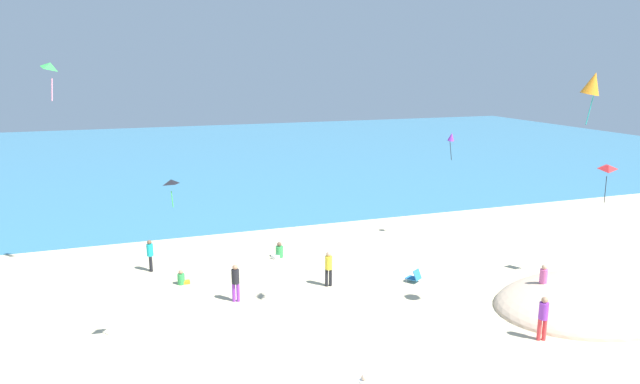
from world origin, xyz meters
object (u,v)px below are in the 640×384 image
Objects in this scene: person_6 at (329,266)px; beach_chair_near_camera at (415,276)px; person_0 at (543,280)px; person_5 at (235,280)px; kite_black at (171,182)px; person_7 at (182,279)px; kite_orange at (593,83)px; person_3 at (279,252)px; person_1 at (543,315)px; kite_green at (51,66)px; kite_red at (608,168)px; kite_purple at (451,137)px; person_4 at (150,253)px.

beach_chair_near_camera is at bearing 83.35° from person_6.
person_0 is 12.73m from person_5.
kite_black is at bearing 167.93° from person_5.
kite_orange is (13.01, -9.21, 8.74)m from person_7.
kite_black is (-5.67, -8.80, 5.77)m from person_3.
person_1 is 8.16m from kite_orange.
kite_green reaches higher than person_3.
person_6 is 0.89× the size of kite_orange.
person_3 is at bearing -159.91° from person_6.
person_3 is 11.95m from kite_black.
person_1 is at bearing -40.39° from person_7.
beach_chair_near_camera is 0.98× the size of person_3.
kite_red is at bearing 9.76° from kite_green.
person_6 reaches higher than person_7.
kite_orange is at bearing 97.14° from person_3.
kite_green reaches higher than beach_chair_near_camera.
person_1 reaches higher than person_0.
kite_green reaches higher than kite_purple.
person_1 is 2.45× the size of person_7.
person_0 is 1.02× the size of person_4.
kite_red is at bearing -38.81° from person_1.
kite_purple is at bearing 5.40° from person_1.
person_5 is 0.89× the size of kite_orange.
beach_chair_near_camera is at bearing -73.92° from person_5.
kite_purple is at bearing 170.96° from person_4.
person_0 is (4.04, -3.52, 0.64)m from beach_chair_near_camera.
person_5 is 2.39× the size of person_7.
kite_red is (6.07, 3.62, 4.31)m from person_1.
person_4 is at bearing 178.35° from kite_purple.
beach_chair_near_camera is at bearing -133.54° from kite_purple.
person_1 reaches higher than person_7.
beach_chair_near_camera is at bearing 116.84° from kite_orange.
kite_green is (-8.40, -11.53, 9.25)m from person_3.
person_7 is at bearing 144.70° from kite_orange.
kite_red reaches higher than person_0.
person_7 is at bearing 56.45° from person_5.
person_3 is at bearing 53.93° from kite_green.
person_1 is at bearing 130.41° from person_4.
person_5 is 1.79× the size of kite_black.
kite_orange is (-4.67, -3.33, 3.72)m from kite_red.
kite_red is at bearing 149.62° from person_4.
person_0 is 0.98× the size of person_5.
person_6 is at bearing 36.94° from kite_green.
person_7 is (1.23, -2.14, -0.64)m from person_4.
kite_purple reaches higher than person_4.
kite_purple reaches higher than beach_chair_near_camera.
person_6 is at bearing 141.25° from person_4.
person_7 is 0.73× the size of kite_green.
person_7 is (-11.61, 9.50, -0.70)m from person_1.
kite_black is (-2.59, -4.13, 5.14)m from person_5.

